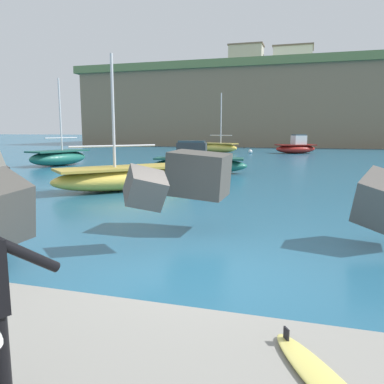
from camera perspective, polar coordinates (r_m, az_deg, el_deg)
name	(u,v)px	position (r m, az deg, el deg)	size (l,w,h in m)	color
ground_plane	(198,273)	(7.15, 0.87, -11.86)	(400.00, 400.00, 0.00)	#235B7A
breakwater_jetty	(75,186)	(10.46, -16.79, 0.79)	(29.57, 6.90, 2.38)	#605B56
boat_near_left	(198,163)	(23.36, 0.87, 4.33)	(5.92, 2.40, 1.94)	#1E6656
boat_near_centre	(125,177)	(17.00, -9.73, 2.16)	(5.71, 5.95, 5.63)	#EAC64C
boat_near_right	(59,157)	(29.98, -18.98, 4.83)	(3.24, 5.04, 6.23)	#1E6656
boat_mid_left	(296,147)	(45.01, 15.00, 6.36)	(5.02, 4.02, 2.10)	maroon
boat_mid_centre	(218,147)	(45.38, 3.85, 6.57)	(5.36, 3.55, 6.72)	#EAC64C
mooring_buoy_inner	(250,151)	(43.85, 8.55, 5.89)	(0.44, 0.44, 0.44)	silver
headland_bluff	(345,109)	(79.92, 21.46, 11.31)	(88.67, 41.85, 13.10)	#847056
station_building_west	(246,61)	(82.97, 7.92, 18.47)	(6.88, 4.28, 6.29)	#B2ADA3
station_building_central	(293,63)	(86.86, 14.57, 17.83)	(7.99, 7.06, 6.25)	silver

